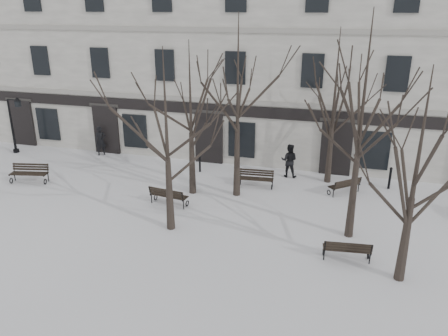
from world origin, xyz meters
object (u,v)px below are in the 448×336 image
at_px(bench_0, 29,173).
at_px(tree_1, 166,121).
at_px(tree_2, 363,103).
at_px(bench_3, 256,178).
at_px(tree_3, 419,154).
at_px(bench_2, 347,249).
at_px(bench_1, 168,195).
at_px(lamp_post, 14,121).
at_px(bench_4, 345,185).

bearing_deg(bench_0, tree_1, -28.97).
bearing_deg(tree_2, bench_3, 139.38).
bearing_deg(tree_3, bench_2, 158.06).
bearing_deg(bench_2, bench_1, -24.70).
relative_size(tree_1, bench_2, 4.21).
bearing_deg(lamp_post, bench_0, -44.88).
distance_m(bench_0, bench_2, 15.99).
xyz_separation_m(bench_1, lamp_post, (-11.74, 4.51, 1.51)).
relative_size(bench_3, lamp_post, 0.51).
xyz_separation_m(tree_3, bench_3, (-6.15, 6.42, -3.87)).
distance_m(tree_3, lamp_post, 22.73).
height_order(tree_2, bench_1, tree_2).
distance_m(tree_2, tree_3, 3.17).
distance_m(tree_1, bench_3, 6.99).
bearing_deg(tree_1, lamp_post, 152.79).
bearing_deg(bench_3, bench_2, -57.33).
bearing_deg(tree_3, bench_3, 133.78).
bearing_deg(bench_3, bench_4, -1.23).
xyz_separation_m(tree_3, bench_1, (-9.50, 3.22, -3.86)).
bearing_deg(bench_0, bench_4, -1.76).
height_order(tree_3, bench_2, tree_3).
distance_m(bench_0, bench_4, 15.73).
height_order(tree_2, bench_2, tree_2).
relative_size(tree_2, lamp_post, 2.45).
distance_m(tree_2, bench_1, 9.23).
distance_m(tree_1, bench_1, 4.56).
bearing_deg(bench_2, lamp_post, -26.52).
relative_size(tree_3, bench_4, 4.44).
height_order(tree_1, bench_1, tree_1).
bearing_deg(tree_3, bench_4, 105.78).
xyz_separation_m(tree_3, bench_0, (-17.36, 3.87, -3.82)).
height_order(tree_1, bench_3, tree_1).
bearing_deg(bench_1, bench_0, 2.80).
bearing_deg(bench_0, bench_1, -16.89).
distance_m(bench_1, lamp_post, 12.67).
bearing_deg(bench_4, lamp_post, -44.79).
relative_size(tree_1, bench_3, 4.11).
relative_size(tree_2, bench_1, 4.67).
bearing_deg(bench_3, bench_0, -172.34).
bearing_deg(bench_4, tree_1, -2.25).
bearing_deg(bench_0, tree_3, -24.74).
relative_size(tree_1, lamp_post, 2.08).
height_order(bench_0, bench_1, bench_0).
xyz_separation_m(bench_1, bench_4, (7.61, 3.49, -0.04)).
xyz_separation_m(tree_1, lamp_post, (-12.68, 6.52, -2.47)).
bearing_deg(bench_2, tree_1, -11.10).
relative_size(tree_2, bench_4, 5.40).
distance_m(bench_1, bench_4, 8.37).
distance_m(tree_1, tree_2, 7.10).
distance_m(tree_2, lamp_post, 20.54).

